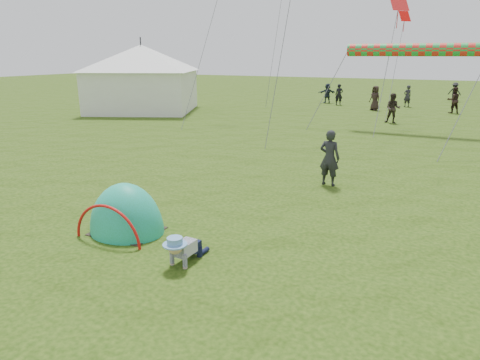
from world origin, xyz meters
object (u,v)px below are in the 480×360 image
at_px(crawling_toddler, 183,248).
at_px(event_marquee, 143,76).
at_px(popup_tent, 127,232).
at_px(standing_adult, 329,158).

xyz_separation_m(crawling_toddler, event_marquee, (-15.24, 18.47, 2.10)).
xyz_separation_m(popup_tent, standing_adult, (3.17, 5.52, 0.85)).
bearing_deg(standing_adult, popup_tent, 66.45).
bearing_deg(crawling_toddler, event_marquee, 133.04).
relative_size(crawling_toddler, popup_tent, 0.37).
distance_m(popup_tent, standing_adult, 6.42).
bearing_deg(event_marquee, crawling_toddler, -73.50).
distance_m(standing_adult, event_marquee, 20.53).
bearing_deg(crawling_toddler, standing_adult, 82.78).
height_order(crawling_toddler, event_marquee, event_marquee).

